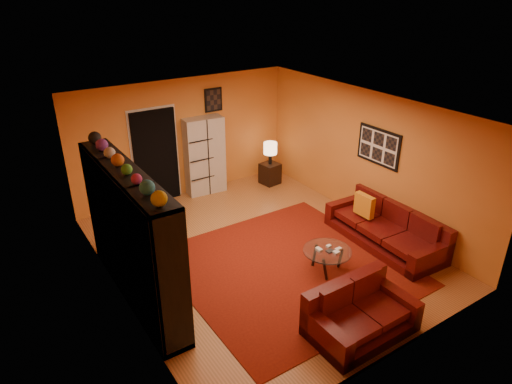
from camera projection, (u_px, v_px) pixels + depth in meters
floor at (260, 251)px, 8.25m from camera, size 6.00×6.00×0.00m
ceiling at (261, 110)px, 7.14m from camera, size 6.00×6.00×0.00m
wall_back at (184, 138)px, 9.96m from camera, size 6.00×0.00×6.00m
wall_front at (401, 272)px, 5.43m from camera, size 6.00×0.00×6.00m
wall_left at (114, 226)px, 6.45m from camera, size 0.00×6.00×6.00m
wall_right at (366, 157)px, 8.94m from camera, size 0.00×6.00×6.00m
rug at (288, 267)px, 7.77m from camera, size 3.60×3.60×0.01m
doorway at (156, 157)px, 9.70m from camera, size 0.95×0.10×2.04m
wall_art_right at (379, 147)px, 8.58m from camera, size 0.03×1.00×0.70m
wall_art_back at (213, 100)px, 10.00m from camera, size 0.42×0.03×0.52m
entertainment_unit at (132, 236)px, 6.67m from camera, size 0.45×3.00×2.10m
tv at (136, 239)px, 6.71m from camera, size 0.97×0.13×0.56m
sofa at (388, 229)px, 8.41m from camera, size 1.05×2.34×0.85m
loveseat at (357, 313)px, 6.30m from camera, size 1.48×0.89×0.85m
throw_pillow at (364, 205)px, 8.51m from camera, size 0.12×0.42×0.42m
coffee_table at (327, 253)px, 7.53m from camera, size 0.81×0.81×0.40m
storage_cabinet at (204, 156)px, 10.18m from camera, size 0.90×0.46×1.75m
bowl_chair at (165, 233)px, 8.19m from camera, size 0.74×0.74×0.60m
side_table at (270, 173)px, 10.86m from camera, size 0.45×0.45×0.50m
table_lamp at (270, 149)px, 10.60m from camera, size 0.31×0.31×0.52m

